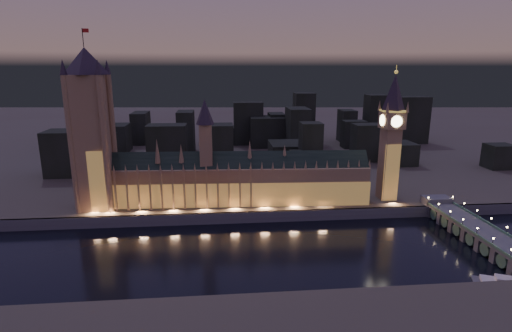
{
  "coord_description": "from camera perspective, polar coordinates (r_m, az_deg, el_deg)",
  "views": [
    {
      "loc": [
        -20.56,
        -224.95,
        108.51
      ],
      "look_at": [
        5.0,
        55.0,
        38.0
      ],
      "focal_mm": 28.0,
      "sensor_mm": 36.0,
      "label": 1
    }
  ],
  "objects": [
    {
      "name": "ground_plane",
      "position": [
        250.6,
        0.01,
        -11.58
      ],
      "size": [
        2000.0,
        2000.0,
        0.0
      ],
      "primitive_type": "plane",
      "color": "black",
      "rests_on": "ground"
    },
    {
      "name": "north_bank",
      "position": [
        752.53,
        -3.62,
        6.07
      ],
      "size": [
        2000.0,
        960.0,
        8.0
      ],
      "primitive_type": "cube",
      "color": "#4A3E34",
      "rests_on": "ground"
    },
    {
      "name": "embankment_wall",
      "position": [
        286.49,
        -0.75,
        -7.32
      ],
      "size": [
        2000.0,
        2.5,
        8.0
      ],
      "primitive_type": "cube",
      "color": "#4E4B55",
      "rests_on": "ground"
    },
    {
      "name": "palace_of_westminster",
      "position": [
        298.36,
        -3.36,
        -1.92
      ],
      "size": [
        202.0,
        29.03,
        78.0
      ],
      "color": "#9A7151",
      "rests_on": "north_bank"
    },
    {
      "name": "victoria_tower",
      "position": [
        302.95,
        -22.46,
        5.73
      ],
      "size": [
        31.68,
        31.68,
        124.92
      ],
      "color": "#9A7151",
      "rests_on": "north_bank"
    },
    {
      "name": "elizabeth_tower",
      "position": [
        317.44,
        18.82,
        5.34
      ],
      "size": [
        18.0,
        18.0,
        101.39
      ],
      "color": "#9A7151",
      "rests_on": "north_bank"
    },
    {
      "name": "westminster_bridge",
      "position": [
        292.18,
        28.91,
        -8.31
      ],
      "size": [
        19.81,
        113.0,
        15.9
      ],
      "color": "#4E4B55",
      "rests_on": "ground"
    },
    {
      "name": "city_backdrop",
      "position": [
        481.3,
        1.24,
        4.85
      ],
      "size": [
        480.38,
        215.63,
        86.45
      ],
      "color": "black",
      "rests_on": "north_bank"
    }
  ]
}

